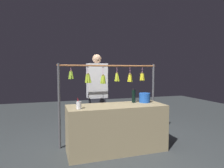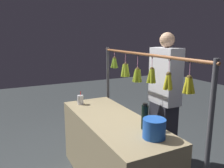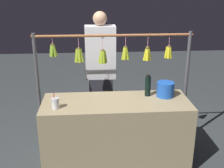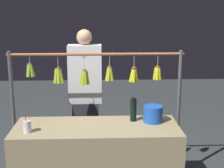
{
  "view_description": "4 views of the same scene",
  "coord_description": "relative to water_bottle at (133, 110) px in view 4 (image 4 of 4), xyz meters",
  "views": [
    {
      "loc": [
        1.12,
        3.22,
        1.44
      ],
      "look_at": [
        0.08,
        0.0,
        1.2
      ],
      "focal_mm": 31.26,
      "sensor_mm": 36.0,
      "label": 1
    },
    {
      "loc": [
        -2.15,
        1.09,
        1.73
      ],
      "look_at": [
        0.02,
        0.0,
        1.21
      ],
      "focal_mm": 36.44,
      "sensor_mm": 36.0,
      "label": 2
    },
    {
      "loc": [
        0.28,
        3.05,
        2.12
      ],
      "look_at": [
        0.05,
        0.0,
        1.04
      ],
      "focal_mm": 45.54,
      "sensor_mm": 36.0,
      "label": 3
    },
    {
      "loc": [
        -0.03,
        3.17,
        2.01
      ],
      "look_at": [
        -0.16,
        0.0,
        1.27
      ],
      "focal_mm": 51.45,
      "sensor_mm": 36.0,
      "label": 4
    }
  ],
  "objects": [
    {
      "name": "display_rack",
      "position": [
        0.4,
        -0.25,
        0.18
      ],
      "size": [
        1.98,
        0.13,
        1.56
      ],
      "color": "#4C4C51",
      "rests_on": "ground"
    },
    {
      "name": "vendor_person",
      "position": [
        0.55,
        -0.7,
        -0.07
      ],
      "size": [
        0.42,
        0.23,
        1.77
      ],
      "color": "#2D2D38",
      "rests_on": "ground"
    },
    {
      "name": "blue_bucket",
      "position": [
        -0.21,
        0.04,
        -0.04
      ],
      "size": [
        0.21,
        0.21,
        0.18
      ],
      "primitive_type": "cylinder",
      "color": "blue",
      "rests_on": "market_counter"
    },
    {
      "name": "water_bottle",
      "position": [
        0.0,
        0.0,
        0.0
      ],
      "size": [
        0.07,
        0.07,
        0.26
      ],
      "color": "black",
      "rests_on": "market_counter"
    },
    {
      "name": "drink_cup",
      "position": [
        1.08,
        0.3,
        -0.07
      ],
      "size": [
        0.08,
        0.08,
        0.18
      ],
      "color": "silver",
      "rests_on": "market_counter"
    },
    {
      "name": "market_counter",
      "position": [
        0.4,
        0.15,
        -0.54
      ],
      "size": [
        1.73,
        0.65,
        0.82
      ],
      "primitive_type": "cube",
      "color": "tan",
      "rests_on": "ground"
    }
  ]
}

